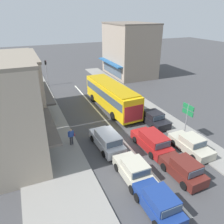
{
  "coord_description": "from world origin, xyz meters",
  "views": [
    {
      "loc": [
        -8.08,
        -16.6,
        11.33
      ],
      "look_at": [
        0.54,
        3.53,
        1.2
      ],
      "focal_mm": 35.0,
      "sensor_mm": 36.0,
      "label": 1
    }
  ],
  "objects": [
    {
      "name": "ground_plane",
      "position": [
        0.0,
        0.0,
        0.0
      ],
      "size": [
        140.0,
        140.0,
        0.0
      ],
      "primitive_type": "plane",
      "color": "#3F3F42"
    },
    {
      "name": "lane_centre_line",
      "position": [
        0.0,
        4.0,
        0.0
      ],
      "size": [
        0.2,
        28.0,
        0.01
      ],
      "primitive_type": "cube",
      "color": "silver",
      "rests_on": "ground"
    },
    {
      "name": "sidewalk_left",
      "position": [
        -6.8,
        6.0,
        0.07
      ],
      "size": [
        5.2,
        44.0,
        0.14
      ],
      "primitive_type": "cube",
      "color": "gray",
      "rests_on": "ground"
    },
    {
      "name": "kerb_right",
      "position": [
        6.2,
        6.0,
        0.06
      ],
      "size": [
        2.8,
        44.0,
        0.12
      ],
      "primitive_type": "cube",
      "color": "gray",
      "rests_on": "ground"
    },
    {
      "name": "shopfront_mid_block",
      "position": [
        -10.18,
        8.72,
        3.56
      ],
      "size": [
        9.05,
        9.01,
        7.14
      ],
      "color": "#B2A38E",
      "rests_on": "ground"
    },
    {
      "name": "building_right_far",
      "position": [
        11.48,
        20.79,
        4.75
      ],
      "size": [
        8.12,
        10.22,
        9.51
      ],
      "color": "gray",
      "rests_on": "ground"
    },
    {
      "name": "city_bus",
      "position": [
        1.93,
        6.96,
        1.88
      ],
      "size": [
        3.11,
        10.96,
        3.23
      ],
      "color": "yellow",
      "rests_on": "ground"
    },
    {
      "name": "wagon_queue_gap_filler",
      "position": [
        1.76,
        -2.74,
        0.75
      ],
      "size": [
        2.03,
        4.55,
        1.58
      ],
      "color": "maroon",
      "rests_on": "ground"
    },
    {
      "name": "wagon_behind_bus_near",
      "position": [
        -1.87,
        -0.97,
        0.75
      ],
      "size": [
        2.08,
        4.57,
        1.58
      ],
      "color": "silver",
      "rests_on": "ground"
    },
    {
      "name": "hatchback_adjacent_lane_lead",
      "position": [
        1.85,
        -6.84,
        0.71
      ],
      "size": [
        1.94,
        3.77,
        1.54
      ],
      "color": "#561E19",
      "rests_on": "ground"
    },
    {
      "name": "sedan_behind_bus_mid",
      "position": [
        -1.56,
        -5.57,
        0.66
      ],
      "size": [
        1.91,
        4.21,
        1.47
      ],
      "color": "#B7B29E",
      "rests_on": "ground"
    },
    {
      "name": "hatchback_queue_far_back",
      "position": [
        -1.62,
        -8.77,
        0.71
      ],
      "size": [
        1.82,
        3.7,
        1.54
      ],
      "color": "navy",
      "rests_on": "ground"
    },
    {
      "name": "parked_sedan_kerb_front",
      "position": [
        4.7,
        -4.42,
        0.66
      ],
      "size": [
        2.0,
        4.25,
        1.47
      ],
      "color": "#B7B29E",
      "rests_on": "ground"
    },
    {
      "name": "parked_sedan_kerb_second",
      "position": [
        4.48,
        1.25,
        0.66
      ],
      "size": [
        2.01,
        4.26,
        1.47
      ],
      "color": "black",
      "rests_on": "ground"
    },
    {
      "name": "traffic_light_downstreet",
      "position": [
        -4.1,
        19.89,
        2.85
      ],
      "size": [
        0.33,
        0.24,
        4.2
      ],
      "color": "gray",
      "rests_on": "ground"
    },
    {
      "name": "directional_road_sign",
      "position": [
        5.69,
        -2.41,
        2.7
      ],
      "size": [
        0.1,
        1.4,
        3.6
      ],
      "color": "gray",
      "rests_on": "ground"
    },
    {
      "name": "pedestrian_with_handbag_near",
      "position": [
        -4.77,
        0.54,
        1.07
      ],
      "size": [
        0.65,
        0.31,
        1.63
      ],
      "color": "#333338",
      "rests_on": "sidewalk_left"
    }
  ]
}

